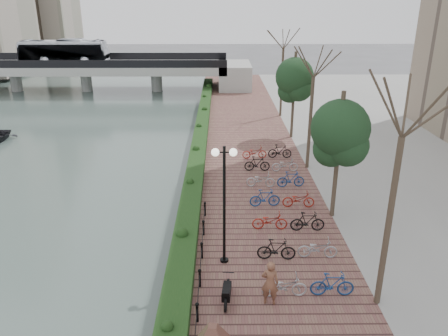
{
  "coord_description": "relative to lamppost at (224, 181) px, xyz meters",
  "views": [
    {
      "loc": [
        2.23,
        -11.26,
        10.96
      ],
      "look_at": [
        2.41,
        11.99,
        2.0
      ],
      "focal_mm": 35.0,
      "sensor_mm": 36.0,
      "label": 1
    }
  ],
  "objects": [
    {
      "name": "hedge",
      "position": [
        -1.76,
        15.24,
        -3.41
      ],
      "size": [
        1.1,
        56.0,
        0.6
      ],
      "primitive_type": "cube",
      "color": "black",
      "rests_on": "promenade"
    },
    {
      "name": "pedestrian",
      "position": [
        1.64,
        -2.78,
        -2.83
      ],
      "size": [
        0.7,
        0.51,
        1.77
      ],
      "primitive_type": "imported",
      "rotation": [
        0.0,
        0.0,
        2.99
      ],
      "color": "brown",
      "rests_on": "promenade"
    },
    {
      "name": "chain_fence",
      "position": [
        -0.96,
        -2.76,
        -3.36
      ],
      "size": [
        0.1,
        14.1,
        0.7
      ],
      "color": "black",
      "rests_on": "promenade"
    },
    {
      "name": "river_water",
      "position": [
        -17.36,
        20.24,
        -4.2
      ],
      "size": [
        30.0,
        130.0,
        0.02
      ],
      "primitive_type": "cube",
      "color": "#4C5F59",
      "rests_on": "ground"
    },
    {
      "name": "bridge",
      "position": [
        -17.86,
        40.24,
        -0.84
      ],
      "size": [
        36.0,
        10.77,
        6.5
      ],
      "color": "#A4A49F",
      "rests_on": "ground"
    },
    {
      "name": "promenade",
      "position": [
        1.64,
        12.74,
        -3.96
      ],
      "size": [
        8.0,
        75.0,
        0.5
      ],
      "primitive_type": "cube",
      "color": "brown",
      "rests_on": "ground"
    },
    {
      "name": "street_trees",
      "position": [
        5.64,
        7.92,
        -0.53
      ],
      "size": [
        3.2,
        37.12,
        6.8
      ],
      "color": "#3B2D23",
      "rests_on": "promenade"
    },
    {
      "name": "bicycle_parking",
      "position": [
        3.13,
        5.35,
        -3.24
      ],
      "size": [
        2.4,
        17.32,
        1.0
      ],
      "color": "#9F9FA4",
      "rests_on": "promenade"
    },
    {
      "name": "lamppost",
      "position": [
        0.0,
        0.0,
        0.0
      ],
      "size": [
        1.02,
        0.32,
        5.19
      ],
      "color": "black",
      "rests_on": "promenade"
    },
    {
      "name": "motorcycle",
      "position": [
        0.08,
        -2.65,
        -3.28
      ],
      "size": [
        0.57,
        1.43,
        0.87
      ],
      "primitive_type": null,
      "rotation": [
        0.0,
        0.0,
        -0.09
      ],
      "color": "black",
      "rests_on": "promenade"
    }
  ]
}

